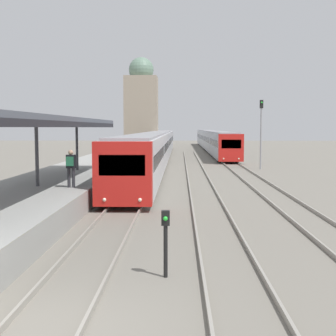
% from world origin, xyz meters
% --- Properties ---
extents(ground_plane, '(240.00, 240.00, 0.00)m').
position_xyz_m(ground_plane, '(0.00, 0.00, 0.00)').
color(ground_plane, slate).
extents(track_platform_line, '(1.51, 120.00, 0.15)m').
position_xyz_m(track_platform_line, '(0.00, 0.00, 0.07)').
color(track_platform_line, gray).
rests_on(track_platform_line, ground_plane).
extents(track_middle_line, '(1.51, 120.00, 0.15)m').
position_xyz_m(track_middle_line, '(3.71, 0.00, 0.07)').
color(track_middle_line, gray).
rests_on(track_middle_line, ground_plane).
extents(platform_canopy, '(4.00, 20.49, 3.10)m').
position_xyz_m(platform_canopy, '(-3.97, 12.79, 3.93)').
color(platform_canopy, '#4C515B').
rests_on(platform_canopy, station_platform).
extents(person_on_platform, '(0.40, 0.40, 1.66)m').
position_xyz_m(person_on_platform, '(-2.39, 12.38, 1.95)').
color(person_on_platform, '#2D2D33').
rests_on(person_on_platform, station_platform).
extents(train_near, '(2.53, 58.42, 3.14)m').
position_xyz_m(train_near, '(0.00, 40.63, 1.74)').
color(train_near, red).
rests_on(train_near, ground_plane).
extents(train_far, '(2.47, 57.00, 3.09)m').
position_xyz_m(train_far, '(7.42, 66.08, 1.72)').
color(train_far, red).
rests_on(train_far, ground_plane).
extents(signal_post_near, '(0.20, 0.21, 1.63)m').
position_xyz_m(signal_post_near, '(2.09, 2.97, 1.02)').
color(signal_post_near, black).
rests_on(signal_post_near, ground_plane).
extents(signal_mast_far, '(0.28, 0.29, 5.95)m').
position_xyz_m(signal_mast_far, '(9.40, 32.43, 3.67)').
color(signal_mast_far, gray).
rests_on(signal_mast_far, ground_plane).
extents(distant_domed_building, '(4.45, 4.45, 13.20)m').
position_xyz_m(distant_domed_building, '(-2.93, 56.87, 6.27)').
color(distant_domed_building, gray).
rests_on(distant_domed_building, ground_plane).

